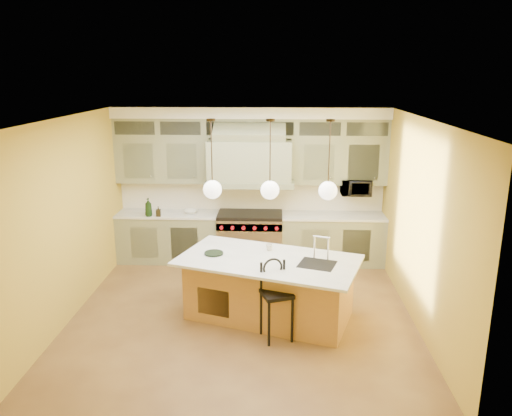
{
  "coord_description": "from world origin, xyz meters",
  "views": [
    {
      "loc": [
        0.5,
        -6.79,
        3.5
      ],
      "look_at": [
        0.17,
        0.7,
        1.45
      ],
      "focal_mm": 35.0,
      "sensor_mm": 36.0,
      "label": 1
    }
  ],
  "objects_px": {
    "microwave": "(356,187)",
    "kitchen_island": "(269,287)",
    "counter_stool": "(276,295)",
    "range": "(250,237)"
  },
  "relations": [
    {
      "from": "kitchen_island",
      "to": "counter_stool",
      "type": "xyz_separation_m",
      "value": [
        0.1,
        -0.6,
        0.15
      ]
    },
    {
      "from": "kitchen_island",
      "to": "microwave",
      "type": "relative_size",
      "value": 5.2
    },
    {
      "from": "range",
      "to": "counter_stool",
      "type": "xyz_separation_m",
      "value": [
        0.5,
        -2.81,
        0.14
      ]
    },
    {
      "from": "kitchen_island",
      "to": "microwave",
      "type": "height_order",
      "value": "microwave"
    },
    {
      "from": "microwave",
      "to": "counter_stool",
      "type": "bearing_deg",
      "value": -116.46
    },
    {
      "from": "microwave",
      "to": "kitchen_island",
      "type": "bearing_deg",
      "value": -123.75
    },
    {
      "from": "microwave",
      "to": "range",
      "type": "bearing_deg",
      "value": -176.88
    },
    {
      "from": "counter_stool",
      "to": "range",
      "type": "bearing_deg",
      "value": 79.69
    },
    {
      "from": "range",
      "to": "kitchen_island",
      "type": "bearing_deg",
      "value": -79.61
    },
    {
      "from": "kitchen_island",
      "to": "counter_stool",
      "type": "distance_m",
      "value": 0.63
    }
  ]
}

